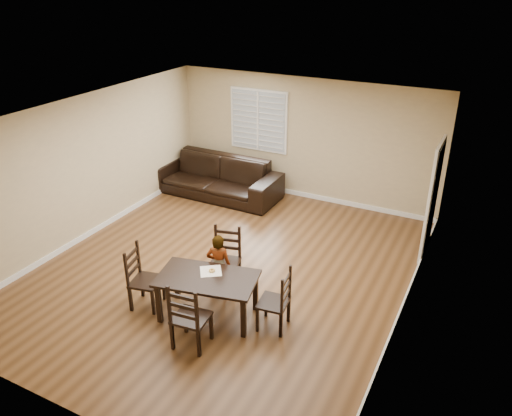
# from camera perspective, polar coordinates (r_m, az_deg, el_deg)

# --- Properties ---
(ground) EXTENTS (7.00, 7.00, 0.00)m
(ground) POSITION_cam_1_polar(r_m,az_deg,el_deg) (8.75, -3.52, -7.00)
(ground) COLOR brown
(ground) RESTS_ON ground
(room) EXTENTS (6.04, 7.04, 2.72)m
(room) POSITION_cam_1_polar(r_m,az_deg,el_deg) (8.05, -3.01, 4.44)
(room) COLOR tan
(room) RESTS_ON ground
(dining_table) EXTENTS (1.58, 1.10, 0.68)m
(dining_table) POSITION_cam_1_polar(r_m,az_deg,el_deg) (7.39, -5.59, -8.46)
(dining_table) COLOR black
(dining_table) RESTS_ON ground
(chair_near) EXTENTS (0.55, 0.53, 1.02)m
(chair_near) POSITION_cam_1_polar(r_m,az_deg,el_deg) (8.20, -3.34, -5.67)
(chair_near) COLOR black
(chair_near) RESTS_ON ground
(chair_far) EXTENTS (0.51, 0.48, 1.04)m
(chair_far) POSITION_cam_1_polar(r_m,az_deg,el_deg) (6.88, -7.94, -12.75)
(chair_far) COLOR black
(chair_far) RESTS_ON ground
(chair_left) EXTENTS (0.52, 0.54, 1.01)m
(chair_left) POSITION_cam_1_polar(r_m,az_deg,el_deg) (7.87, -13.28, -7.88)
(chair_left) COLOR black
(chair_left) RESTS_ON ground
(chair_right) EXTENTS (0.45, 0.48, 0.97)m
(chair_right) POSITION_cam_1_polar(r_m,az_deg,el_deg) (7.21, 2.90, -10.79)
(chair_right) COLOR black
(chair_right) RESTS_ON ground
(child) EXTENTS (0.45, 0.34, 1.09)m
(child) POSITION_cam_1_polar(r_m,az_deg,el_deg) (7.82, -4.26, -6.65)
(child) COLOR gray
(child) RESTS_ON ground
(napkin) EXTENTS (0.43, 0.43, 0.00)m
(napkin) POSITION_cam_1_polar(r_m,az_deg,el_deg) (7.46, -5.19, -7.20)
(napkin) COLOR #EEE5CD
(napkin) RESTS_ON dining_table
(donut) EXTENTS (0.10, 0.10, 0.03)m
(donut) POSITION_cam_1_polar(r_m,az_deg,el_deg) (7.45, -5.06, -7.09)
(donut) COLOR gold
(donut) RESTS_ON napkin
(sofa) EXTENTS (2.98, 1.19, 0.87)m
(sofa) POSITION_cam_1_polar(r_m,az_deg,el_deg) (11.44, -4.62, 3.57)
(sofa) COLOR black
(sofa) RESTS_ON ground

